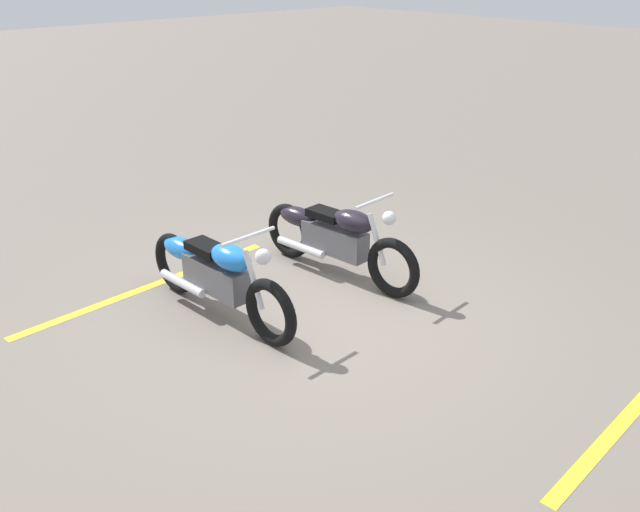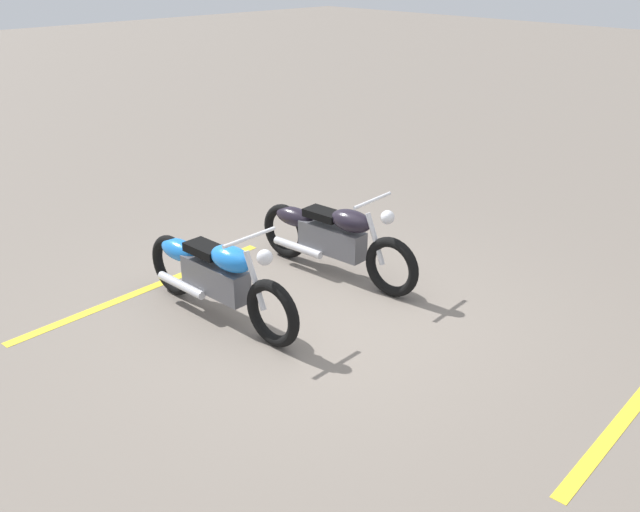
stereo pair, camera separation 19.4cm
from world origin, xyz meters
TOP-DOWN VIEW (x-y plane):
  - ground_plane at (0.00, 0.00)m, footprint 60.00×60.00m
  - motorcycle_bright_foreground at (-0.64, -0.78)m, footprint 2.23×0.62m
  - motorcycle_dark_foreground at (-0.53, 0.76)m, footprint 2.23×0.62m
  - parking_stripe_near at (-1.66, -0.99)m, footprint 0.33×3.20m

SIDE VIEW (x-z plane):
  - ground_plane at x=0.00m, z-range 0.00..0.00m
  - parking_stripe_near at x=-1.66m, z-range 0.00..0.01m
  - motorcycle_bright_foreground at x=-0.64m, z-range -0.06..0.98m
  - motorcycle_dark_foreground at x=-0.53m, z-range -0.06..0.98m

